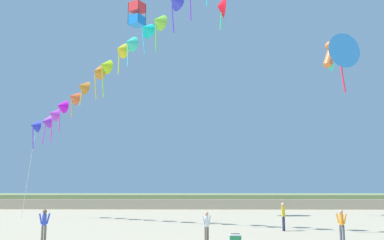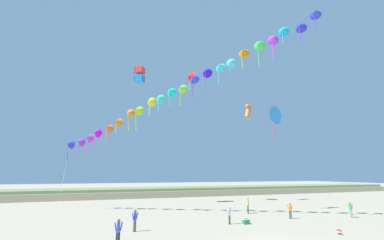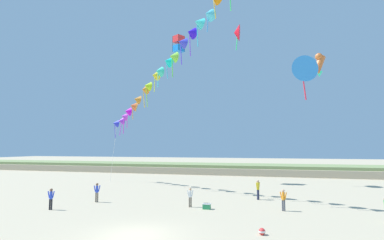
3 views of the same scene
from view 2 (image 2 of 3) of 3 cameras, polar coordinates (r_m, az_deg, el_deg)
name	(u,v)px [view 2 (image 2 of 3)]	position (r m, az deg, el deg)	size (l,w,h in m)	color
dune_ridge	(152,192)	(54.40, -8.92, -15.50)	(120.00, 10.36, 1.63)	tan
person_near_left	(229,214)	(24.43, 8.28, -19.97)	(0.51, 0.27, 1.49)	#726656
person_near_right	(351,209)	(31.84, 31.79, -16.44)	(0.21, 0.53, 1.52)	gray
person_mid_center	(248,204)	(31.04, 12.29, -17.81)	(0.37, 0.57, 1.74)	#282D4C
person_far_left	(118,230)	(17.96, -16.07, -22.47)	(0.55, 0.21, 1.57)	black
person_far_right	(290,209)	(28.69, 20.95, -18.02)	(0.53, 0.30, 1.57)	#474C56
person_far_center	(135,219)	(21.74, -12.58, -20.65)	(0.54, 0.31, 1.61)	#726656
kite_banner_string	(177,89)	(28.96, -3.31, 6.90)	(23.94, 19.73, 20.35)	#2833CC
large_kite_low_lead	(248,112)	(44.00, 12.31, 1.83)	(1.82, 1.51, 2.91)	orange
large_kite_mid_trail	(190,77)	(42.59, -0.49, 9.62)	(1.00, 2.26, 3.54)	red
large_kite_high_solo	(140,75)	(40.40, -11.57, 9.85)	(1.68, 1.68, 2.29)	blue
large_kite_outer_drift	(273,116)	(33.98, 17.56, 0.95)	(2.45, 1.32, 3.93)	#3796F0
beach_cooler	(246,222)	(24.86, 11.91, -21.22)	(0.58, 0.41, 0.46)	#23844C
beach_ball	(339,232)	(23.23, 29.88, -20.72)	(0.36, 0.36, 0.36)	red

